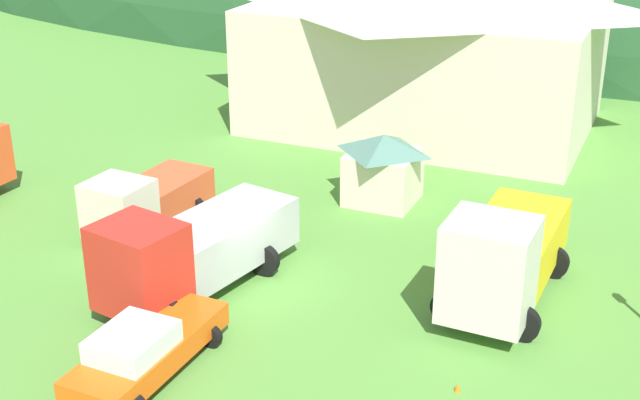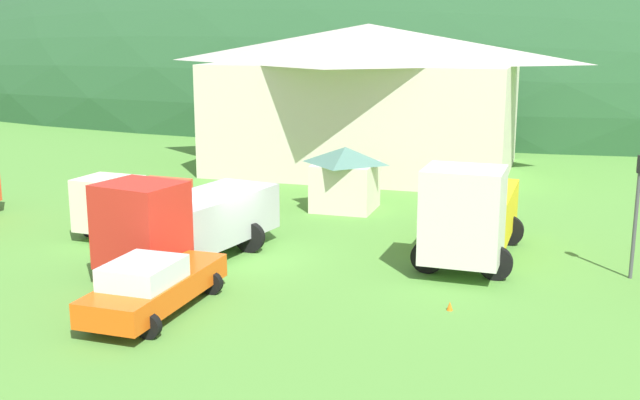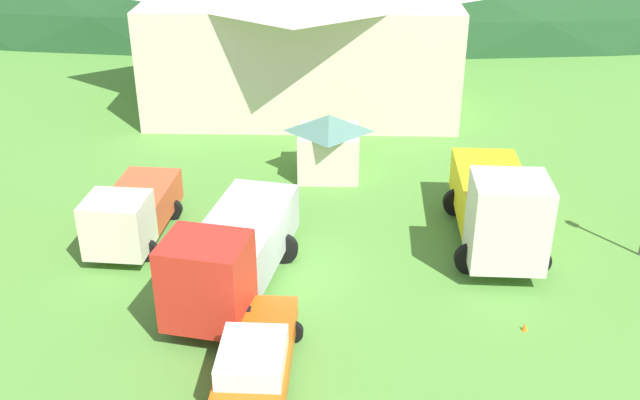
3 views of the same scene
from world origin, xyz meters
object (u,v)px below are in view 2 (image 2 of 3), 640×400
object	(u,v)px
traffic_cone_near_pickup	(450,310)
service_pickup_orange	(153,285)
flatbed_truck_yellow	(471,213)
traffic_light_east	(637,204)
play_shed_cream	(345,177)
crane_truck_red	(184,220)
light_truck_cream	(130,201)
depot_building	(368,95)

from	to	relation	value
traffic_cone_near_pickup	service_pickup_orange	bearing A→B (deg)	-161.37
flatbed_truck_yellow	traffic_light_east	world-z (taller)	traffic_light_east
play_shed_cream	traffic_cone_near_pickup	size ratio (longest dim) A/B	5.43
crane_truck_red	service_pickup_orange	distance (m)	4.63
crane_truck_red	light_truck_cream	bearing A→B (deg)	-118.73
play_shed_cream	traffic_light_east	xyz separation A→B (m)	(11.44, -6.69, 1.02)
traffic_light_east	light_truck_cream	bearing A→B (deg)	178.44
light_truck_cream	flatbed_truck_yellow	bearing A→B (deg)	93.77
play_shed_cream	traffic_light_east	world-z (taller)	traffic_light_east
depot_building	flatbed_truck_yellow	bearing A→B (deg)	-65.09
light_truck_cream	traffic_cone_near_pickup	world-z (taller)	light_truck_cream
flatbed_truck_yellow	traffic_light_east	bearing A→B (deg)	87.24
service_pickup_orange	traffic_light_east	xyz separation A→B (m)	(13.19, 7.36, 1.65)
depot_building	traffic_light_east	world-z (taller)	depot_building
crane_truck_red	flatbed_truck_yellow	xyz separation A→B (m)	(9.20, 3.39, 0.13)
traffic_light_east	service_pickup_orange	bearing A→B (deg)	-150.84
light_truck_cream	traffic_cone_near_pickup	bearing A→B (deg)	73.05
traffic_cone_near_pickup	play_shed_cream	bearing A→B (deg)	118.82
service_pickup_orange	crane_truck_red	bearing A→B (deg)	-162.85
flatbed_truck_yellow	traffic_cone_near_pickup	distance (m)	5.37
play_shed_cream	service_pickup_orange	bearing A→B (deg)	-97.08
crane_truck_red	traffic_light_east	world-z (taller)	traffic_light_east
traffic_light_east	traffic_cone_near_pickup	bearing A→B (deg)	-138.08
crane_truck_red	traffic_light_east	size ratio (longest dim) A/B	1.92
light_truck_cream	traffic_light_east	distance (m)	18.67
flatbed_truck_yellow	crane_truck_red	bearing A→B (deg)	-67.88
flatbed_truck_yellow	service_pickup_orange	distance (m)	11.17
light_truck_cream	crane_truck_red	xyz separation A→B (m)	(4.19, -3.48, 0.37)
depot_building	play_shed_cream	bearing A→B (deg)	-81.42
service_pickup_orange	traffic_cone_near_pickup	world-z (taller)	service_pickup_orange
play_shed_cream	flatbed_truck_yellow	world-z (taller)	flatbed_truck_yellow
light_truck_cream	traffic_cone_near_pickup	distance (m)	14.44
play_shed_cream	traffic_cone_near_pickup	xyz separation A→B (m)	(6.25, -11.36, -1.46)
depot_building	play_shed_cream	size ratio (longest dim) A/B	6.11
play_shed_cream	flatbed_truck_yellow	xyz separation A→B (m)	(6.21, -6.27, 0.25)
light_truck_cream	flatbed_truck_yellow	distance (m)	13.40
service_pickup_orange	traffic_light_east	distance (m)	15.19
light_truck_cream	traffic_light_east	xyz separation A→B (m)	(18.62, -0.51, 1.27)
play_shed_cream	depot_building	bearing A→B (deg)	98.58
play_shed_cream	crane_truck_red	xyz separation A→B (m)	(-2.98, -9.66, 0.13)
light_truck_cream	play_shed_cream	bearing A→B (deg)	134.86
flatbed_truck_yellow	service_pickup_orange	xyz separation A→B (m)	(-7.96, -7.78, -0.88)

